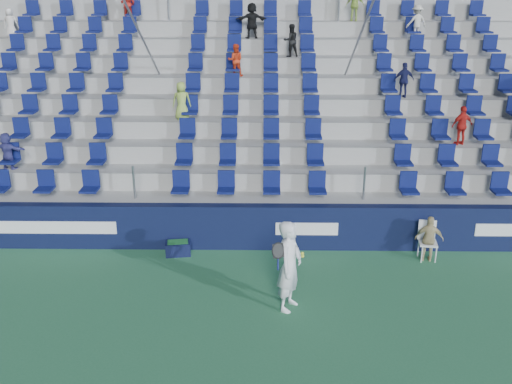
% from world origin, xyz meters
% --- Properties ---
extents(ground, '(70.00, 70.00, 0.00)m').
position_xyz_m(ground, '(0.00, 0.00, 0.00)').
color(ground, '#32754A').
rests_on(ground, ground).
extents(sponsor_wall, '(24.00, 0.32, 1.20)m').
position_xyz_m(sponsor_wall, '(0.00, 3.15, 0.60)').
color(sponsor_wall, '#0E1435').
rests_on(sponsor_wall, ground).
extents(grandstand, '(24.00, 8.17, 6.63)m').
position_xyz_m(grandstand, '(-0.00, 8.24, 2.13)').
color(grandstand, '#9E9E99').
rests_on(grandstand, ground).
extents(tennis_player, '(0.77, 0.87, 2.01)m').
position_xyz_m(tennis_player, '(0.94, 0.27, 1.01)').
color(tennis_player, white).
rests_on(tennis_player, ground).
extents(line_judge_chair, '(0.48, 0.50, 0.99)m').
position_xyz_m(line_judge_chair, '(4.50, 2.65, 0.56)').
color(line_judge_chair, white).
rests_on(line_judge_chair, ground).
extents(line_judge, '(0.74, 0.41, 1.19)m').
position_xyz_m(line_judge, '(4.50, 2.50, 0.59)').
color(line_judge, tan).
rests_on(line_judge, ground).
extents(ball_bin, '(0.68, 0.50, 0.36)m').
position_xyz_m(ball_bin, '(-1.79, 2.75, 0.19)').
color(ball_bin, '#0E1233').
rests_on(ball_bin, ground).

